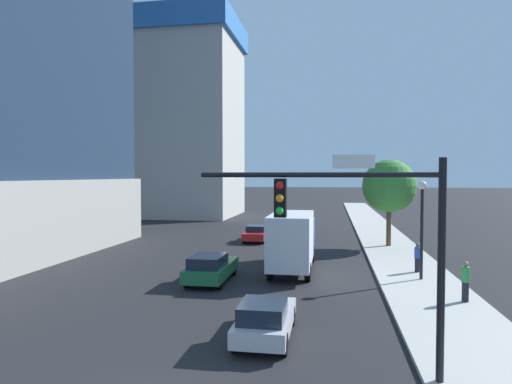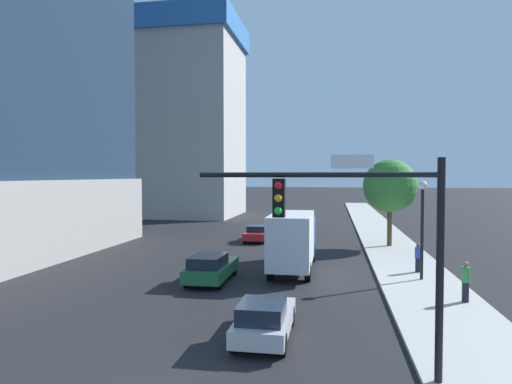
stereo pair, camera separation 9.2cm
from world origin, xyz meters
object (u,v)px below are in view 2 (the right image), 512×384
at_px(construction_building, 179,109).
at_px(car_green, 211,268).
at_px(box_truck, 293,239).
at_px(street_lamp, 422,214).
at_px(car_silver, 264,319).
at_px(pedestrian_blue_shirt, 418,258).
at_px(street_tree, 390,186).
at_px(pedestrian_green_shirt, 466,281).
at_px(traffic_light_pole, 359,223).
at_px(car_red, 257,233).

bearing_deg(construction_building, car_green, -68.29).
distance_m(car_green, box_truck, 5.24).
distance_m(street_lamp, car_silver, 11.89).
bearing_deg(car_green, pedestrian_blue_shirt, 17.88).
xyz_separation_m(street_tree, pedestrian_blue_shirt, (0.40, -9.39, -3.72)).
height_order(street_lamp, box_truck, street_lamp).
height_order(box_truck, pedestrian_blue_shirt, box_truck).
relative_size(pedestrian_blue_shirt, pedestrian_green_shirt, 0.93).
xyz_separation_m(street_tree, pedestrian_green_shirt, (1.29, -15.16, -3.65)).
bearing_deg(traffic_light_pole, car_red, 105.61).
relative_size(car_green, pedestrian_blue_shirt, 2.88).
xyz_separation_m(street_lamp, pedestrian_blue_shirt, (0.14, 1.76, -2.57)).
relative_size(box_truck, pedestrian_blue_shirt, 4.85).
height_order(construction_building, car_silver, construction_building).
distance_m(car_red, pedestrian_blue_shirt, 15.41).
bearing_deg(box_truck, car_red, 109.47).
height_order(street_lamp, pedestrian_green_shirt, street_lamp).
distance_m(street_lamp, box_truck, 7.11).
relative_size(traffic_light_pole, pedestrian_green_shirt, 3.78).
bearing_deg(car_green, car_red, 90.00).
distance_m(traffic_light_pole, box_truck, 13.96).
xyz_separation_m(traffic_light_pole, pedestrian_blue_shirt, (3.96, 13.70, -3.30)).
relative_size(street_tree, pedestrian_blue_shirt, 4.12).
xyz_separation_m(construction_building, car_silver, (18.62, -44.44, -13.88)).
xyz_separation_m(construction_building, street_lamp, (25.37, -35.07, -11.05)).
xyz_separation_m(traffic_light_pole, box_truck, (-2.92, 13.44, -2.38)).
relative_size(traffic_light_pole, street_tree, 0.99).
bearing_deg(traffic_light_pole, street_lamp, 72.23).
distance_m(construction_building, traffic_light_pole, 52.74).
distance_m(traffic_light_pole, car_red, 25.84).
bearing_deg(car_red, traffic_light_pole, -74.39).
distance_m(street_tree, box_truck, 11.96).
relative_size(traffic_light_pole, car_red, 1.57).
distance_m(traffic_light_pole, car_green, 12.80).
height_order(car_red, car_green, car_green).
distance_m(street_lamp, car_green, 11.21).
distance_m(traffic_light_pole, street_tree, 23.37).
relative_size(construction_building, traffic_light_pole, 5.08).
relative_size(car_silver, car_green, 0.90).
xyz_separation_m(street_lamp, car_red, (-10.72, 12.70, -2.86)).
bearing_deg(car_silver, pedestrian_green_shirt, 34.54).
bearing_deg(car_green, box_truck, 39.24).
bearing_deg(construction_building, traffic_light_pole, -65.38).
height_order(street_lamp, car_green, street_lamp).
relative_size(traffic_light_pole, pedestrian_blue_shirt, 4.07).
height_order(street_lamp, car_silver, street_lamp).
bearing_deg(car_silver, street_tree, 72.45).
relative_size(street_tree, car_silver, 1.60).
distance_m(street_tree, car_silver, 21.88).
height_order(car_red, car_silver, car_silver).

